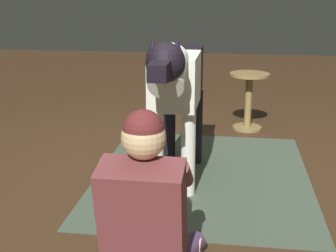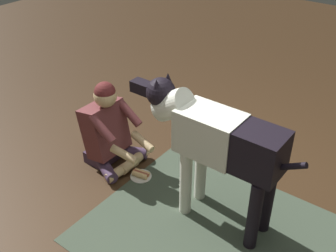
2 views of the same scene
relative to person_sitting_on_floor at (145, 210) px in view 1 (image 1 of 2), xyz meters
name	(u,v)px [view 1 (image 1 of 2)]	position (x,y,z in m)	size (l,w,h in m)	color
ground_plane	(176,182)	(-1.14, 0.01, -0.36)	(13.31, 13.31, 0.00)	#3A2616
area_rug	(203,175)	(-1.30, 0.20, -0.35)	(1.94, 1.60, 0.01)	#3D4A3A
person_sitting_on_floor	(145,210)	(0.00, 0.00, 0.00)	(0.66, 0.58, 0.86)	#412E48
large_dog	(176,85)	(-1.14, 0.01, 0.38)	(1.49, 0.32, 1.12)	silver
hot_dog_on_plate	(158,231)	(-0.38, 0.00, -0.33)	(0.20, 0.20, 0.06)	white
round_side_table	(249,96)	(-2.56, 0.56, -0.02)	(0.39, 0.39, 0.57)	olive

